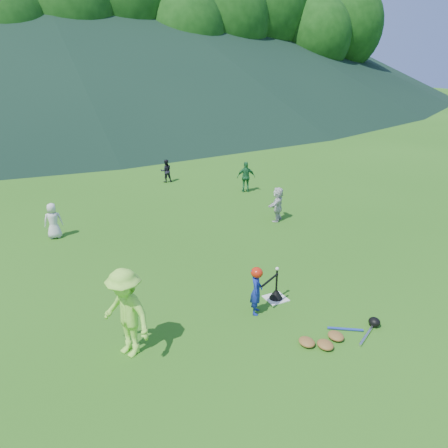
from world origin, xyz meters
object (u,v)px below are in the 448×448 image
fielder_a (53,221)px  batting_tee (276,294)px  fielder_d (278,204)px  adult_coach (126,313)px  fielder_c (246,177)px  fielder_b (166,171)px  batter_child (256,291)px  equipment_pile (336,336)px  home_plate (276,298)px

fielder_a → batting_tee: size_ratio=1.55×
fielder_d → adult_coach: bearing=-2.5°
fielder_c → adult_coach: bearing=70.8°
fielder_b → fielder_a: bearing=47.8°
batter_child → fielder_c: 8.59m
adult_coach → equipment_pile: size_ratio=0.92×
fielder_b → batter_child: bearing=87.6°
fielder_a → equipment_pile: 8.60m
fielder_c → fielder_d: size_ratio=1.07×
batting_tee → fielder_d: bearing=56.2°
batting_tee → equipment_pile: size_ratio=0.38×
fielder_d → batting_tee: bearing=17.6°
fielder_d → equipment_pile: (-2.53, -5.82, -0.49)m
batter_child → fielder_b: 10.46m
fielder_b → fielder_c: bearing=137.2°
batter_child → fielder_c: size_ratio=0.85×
fielder_c → fielder_d: fielder_c is taller
fielder_b → fielder_c: 3.57m
batter_child → fielder_a: 6.87m
home_plate → fielder_b: 10.11m
batter_child → fielder_a: bearing=62.3°
adult_coach → batting_tee: bearing=70.2°
fielder_b → equipment_pile: size_ratio=0.53×
batting_tee → fielder_c: bearing=65.0°
fielder_c → fielder_d: (-0.68, -3.22, -0.04)m
fielder_b → fielder_d: 6.17m
fielder_b → fielder_c: fielder_c is taller
home_plate → fielder_a: bearing=123.4°
home_plate → equipment_pile: equipment_pile is taller
home_plate → batting_tee: batting_tee is taller
adult_coach → batting_tee: 3.47m
fielder_a → fielder_d: size_ratio=0.95×
batting_tee → adult_coach: bearing=-173.7°
batter_child → adult_coach: (-2.70, -0.10, 0.33)m
adult_coach → batting_tee: (3.37, 0.37, -0.70)m
batter_child → fielder_a: fielder_a is taller
fielder_b → batting_tee: 10.11m
adult_coach → fielder_c: 10.24m
fielder_a → fielder_b: (4.98, 4.21, -0.05)m
fielder_b → fielder_c: size_ratio=0.81×
home_plate → batter_child: 0.88m
fielder_a → batting_tee: (3.85, -5.83, -0.40)m
home_plate → fielder_a: (-3.85, 5.83, 0.52)m
fielder_b → adult_coach: bearing=74.1°
home_plate → batter_child: batter_child is taller
fielder_c → batting_tee: size_ratio=1.75×
batter_child → equipment_pile: size_ratio=0.56×
fielder_b → equipment_pile: 11.82m
batter_child → equipment_pile: bearing=-114.3°
fielder_a → adult_coach: bearing=101.6°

